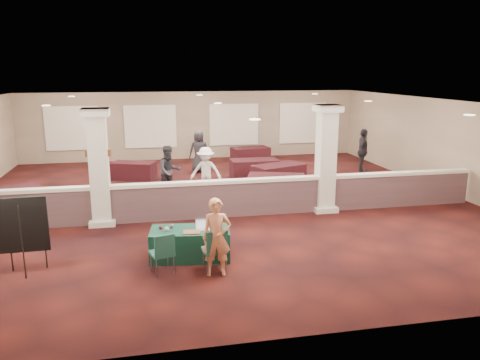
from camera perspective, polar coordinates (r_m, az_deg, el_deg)
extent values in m
plane|color=#3F130F|center=(15.16, -2.59, -2.76)|extent=(16.00, 16.00, 0.00)
cube|color=#806B58|center=(22.66, -5.77, 6.64)|extent=(16.00, 0.04, 3.20)
cube|color=#806B58|center=(7.25, 7.17, -7.66)|extent=(16.00, 0.04, 3.20)
cube|color=#806B58|center=(17.84, 23.72, 3.82)|extent=(0.04, 16.00, 3.20)
cube|color=white|center=(14.61, -2.72, 9.39)|extent=(16.00, 16.00, 0.02)
cube|color=#4E353B|center=(13.60, -1.63, -2.45)|extent=(15.60, 0.20, 1.00)
cube|color=silver|center=(13.46, -1.65, -0.19)|extent=(15.60, 0.28, 0.10)
cube|color=silver|center=(13.22, -16.79, 1.44)|extent=(0.50, 0.50, 3.20)
cube|color=silver|center=(13.60, -16.36, -4.84)|extent=(0.70, 0.70, 0.16)
cube|color=silver|center=(13.02, -17.23, 7.92)|extent=(0.72, 0.72, 0.20)
cube|color=silver|center=(14.15, 10.41, 2.53)|extent=(0.50, 0.50, 3.20)
cube|color=silver|center=(14.50, 10.16, -3.38)|extent=(0.70, 0.70, 0.16)
cube|color=silver|center=(13.96, 10.66, 8.60)|extent=(0.72, 0.72, 0.20)
cylinder|color=brown|center=(13.18, -18.11, 3.09)|extent=(0.12, 0.12, 0.18)
cylinder|color=#EEE5CA|center=(13.18, -18.11, 3.09)|extent=(0.09, 0.09, 0.10)
cylinder|color=brown|center=(13.13, -15.69, 3.21)|extent=(0.12, 0.12, 0.18)
cylinder|color=#EEE5CA|center=(13.13, -15.69, 3.21)|extent=(0.09, 0.09, 0.10)
cube|color=#103B2F|center=(10.75, -6.08, -7.71)|extent=(1.87, 1.11, 0.68)
cube|color=#1B4F44|center=(10.00, -3.12, -8.54)|extent=(0.53, 0.53, 0.06)
cube|color=#1B4F44|center=(9.71, -2.79, -7.57)|extent=(0.46, 0.11, 0.46)
cylinder|color=slate|center=(9.87, -3.91, -10.41)|extent=(0.03, 0.03, 0.44)
cylinder|color=slate|center=(9.97, -1.69, -10.14)|extent=(0.03, 0.03, 0.44)
cylinder|color=slate|center=(10.22, -4.48, -9.56)|extent=(0.03, 0.03, 0.44)
cylinder|color=slate|center=(10.32, -2.33, -9.31)|extent=(0.03, 0.03, 0.44)
cube|color=#1B4F44|center=(10.03, -9.51, -8.79)|extent=(0.56, 0.56, 0.06)
cube|color=#1B4F44|center=(9.76, -9.17, -7.86)|extent=(0.43, 0.17, 0.43)
cylinder|color=slate|center=(9.90, -10.14, -10.59)|extent=(0.03, 0.03, 0.41)
cylinder|color=slate|center=(10.01, -8.08, -10.24)|extent=(0.03, 0.03, 0.41)
cylinder|color=slate|center=(10.23, -10.81, -9.82)|extent=(0.03, 0.03, 0.41)
cylinder|color=slate|center=(10.34, -8.81, -9.49)|extent=(0.03, 0.03, 0.41)
cube|color=black|center=(10.63, -24.93, -4.99)|extent=(0.98, 0.08, 1.17)
cylinder|color=black|center=(10.99, -26.31, -6.16)|extent=(0.03, 0.03, 1.56)
cylinder|color=black|center=(10.85, -22.78, -6.05)|extent=(0.03, 0.03, 1.56)
cylinder|color=black|center=(10.49, -25.03, -6.92)|extent=(0.03, 0.03, 1.56)
imported|color=#D07C5A|center=(9.71, -2.87, -6.98)|extent=(0.63, 0.45, 1.64)
cube|color=black|center=(15.76, -26.44, -2.15)|extent=(2.03, 1.48, 0.74)
cube|color=black|center=(15.76, 4.44, -0.74)|extent=(2.07, 1.48, 0.76)
cube|color=black|center=(17.42, 4.72, 0.62)|extent=(2.12, 1.57, 0.77)
cube|color=black|center=(18.83, -12.85, 1.13)|extent=(1.84, 1.35, 0.67)
cube|color=black|center=(18.48, 1.77, 1.36)|extent=(1.87, 0.96, 0.75)
cube|color=black|center=(21.77, 1.28, 3.10)|extent=(1.84, 1.16, 0.70)
imported|color=black|center=(15.93, -8.60, 1.08)|extent=(0.93, 0.69, 1.72)
imported|color=#B8B8B4|center=(15.93, -4.18, 1.07)|extent=(1.15, 0.75, 1.65)
imported|color=black|center=(19.92, 14.73, 3.41)|extent=(0.99, 1.20, 1.85)
imported|color=black|center=(19.62, -5.00, 3.49)|extent=(0.90, 0.54, 1.75)
cube|color=silver|center=(10.58, -4.61, -6.02)|extent=(0.33, 0.25, 0.02)
cube|color=silver|center=(10.65, -4.61, -5.26)|extent=(0.31, 0.05, 0.21)
cube|color=silver|center=(10.65, -4.61, -5.35)|extent=(0.28, 0.04, 0.18)
cube|color=#B4591C|center=(10.41, -5.91, -6.35)|extent=(0.41, 0.33, 0.03)
sphere|color=beige|center=(10.57, -8.94, -5.93)|extent=(0.10, 0.10, 0.10)
sphere|color=maroon|center=(10.71, -9.63, -5.71)|extent=(0.09, 0.09, 0.09)
sphere|color=#4F4F54|center=(10.75, -8.36, -5.58)|extent=(0.10, 0.10, 0.10)
cube|color=red|center=(10.38, -2.80, -6.39)|extent=(0.11, 0.04, 0.01)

